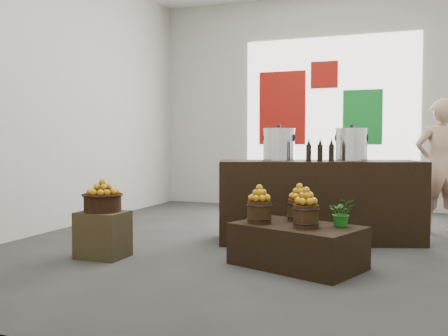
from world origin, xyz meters
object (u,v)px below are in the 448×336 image
(crate, at_px, (103,234))
(display_table, at_px, (297,246))
(wicker_basket, at_px, (103,203))
(stock_pot_center, at_px, (351,145))
(stock_pot_left, at_px, (279,145))
(shopper, at_px, (440,166))
(counter, at_px, (319,201))

(crate, xyz_separation_m, display_table, (2.05, 0.31, -0.04))
(crate, height_order, display_table, crate)
(wicker_basket, bearing_deg, stock_pot_center, 36.50)
(stock_pot_left, relative_size, shopper, 0.21)
(stock_pot_left, relative_size, stock_pot_center, 1.00)
(crate, distance_m, shopper, 4.56)
(crate, xyz_separation_m, stock_pot_center, (2.43, 1.80, 0.96))
(display_table, relative_size, counter, 0.49)
(crate, bearing_deg, stock_pot_center, 36.50)
(wicker_basket, relative_size, stock_pot_center, 1.04)
(wicker_basket, bearing_deg, crate, 0.00)
(counter, height_order, stock_pot_left, stock_pot_left)
(crate, xyz_separation_m, shopper, (3.51, 2.83, 0.67))
(display_table, bearing_deg, shopper, 81.49)
(display_table, height_order, stock_pot_center, stock_pot_center)
(stock_pot_center, bearing_deg, counter, -161.68)
(wicker_basket, bearing_deg, counter, 39.17)
(wicker_basket, xyz_separation_m, counter, (2.05, 1.67, -0.08))
(crate, distance_m, stock_pot_center, 3.17)
(crate, relative_size, stock_pot_center, 1.30)
(wicker_basket, xyz_separation_m, stock_pot_left, (1.57, 1.51, 0.62))
(wicker_basket, height_order, shopper, shopper)
(stock_pot_center, relative_size, shopper, 0.21)
(display_table, relative_size, stock_pot_left, 3.19)
(counter, distance_m, shopper, 1.91)
(crate, height_order, stock_pot_center, stock_pot_center)
(stock_pot_center, bearing_deg, crate, -143.50)
(counter, relative_size, stock_pot_left, 6.47)
(display_table, xyz_separation_m, stock_pot_center, (0.37, 1.48, 0.99))
(stock_pot_left, xyz_separation_m, shopper, (1.94, 1.32, -0.29))
(crate, distance_m, display_table, 2.08)
(display_table, bearing_deg, stock_pot_left, 133.42)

